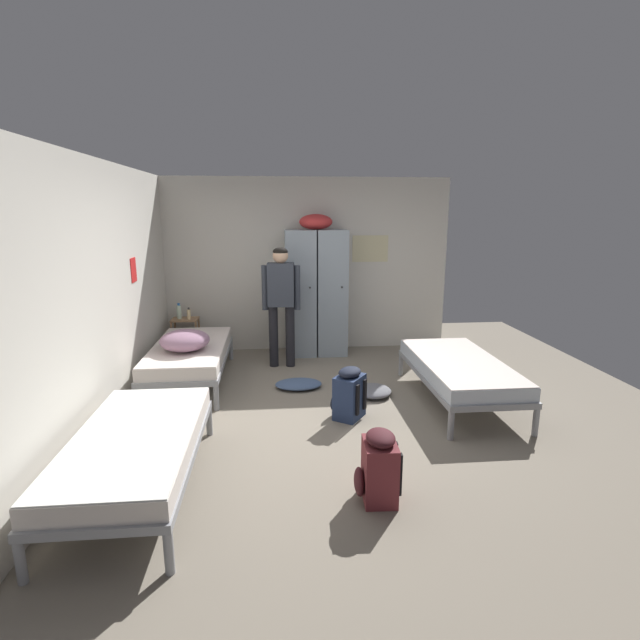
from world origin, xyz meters
TOP-DOWN VIEW (x-y plane):
  - ground_plane at (0.00, 0.00)m, footprint 7.79×7.79m
  - room_backdrop at (-1.13, 1.16)m, footprint 4.35×4.93m
  - locker_bank at (0.12, 2.15)m, footprint 0.90×0.55m
  - shelf_unit at (-1.81, 2.17)m, footprint 0.38×0.30m
  - bed_left_rear at (-1.56, 1.02)m, footprint 0.90×1.90m
  - bed_left_front at (-1.56, -1.41)m, footprint 0.90×1.90m
  - bed_right at (1.56, 0.11)m, footprint 0.90×1.90m
  - bedding_heap at (-1.57, 0.79)m, footprint 0.58×0.60m
  - person_traveler at (-0.40, 1.57)m, footprint 0.52×0.24m
  - water_bottle at (-1.89, 2.19)m, footprint 0.07×0.07m
  - lotion_bottle at (-1.74, 2.13)m, footprint 0.05×0.05m
  - backpack_navy at (0.26, -0.22)m, footprint 0.41×0.41m
  - backpack_maroon at (0.25, -1.69)m, footprint 0.35×0.33m
  - clothes_pile_grey at (0.63, 0.37)m, footprint 0.43×0.45m
  - clothes_pile_denim at (-0.22, 0.70)m, footprint 0.57×0.40m

SIDE VIEW (x-z plane):
  - ground_plane at x=0.00m, z-range 0.00..0.00m
  - clothes_pile_denim at x=-0.22m, z-range 0.00..0.09m
  - clothes_pile_grey at x=0.63m, z-range 0.00..0.11m
  - backpack_navy at x=0.26m, z-range -0.02..0.53m
  - backpack_maroon at x=0.25m, z-range -0.02..0.53m
  - shelf_unit at x=-1.81m, z-range 0.06..0.63m
  - bed_left_rear at x=-1.56m, z-range 0.14..0.63m
  - bed_left_front at x=-1.56m, z-range 0.14..0.63m
  - bed_right at x=1.56m, z-range 0.14..0.63m
  - bedding_heap at x=-1.57m, z-range 0.49..0.73m
  - lotion_bottle at x=-1.74m, z-range 0.56..0.73m
  - water_bottle at x=-1.89m, z-range 0.56..0.79m
  - locker_bank at x=0.12m, z-range -0.07..2.00m
  - person_traveler at x=-0.40m, z-range 0.17..1.81m
  - room_backdrop at x=-1.13m, z-range 0.00..2.61m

